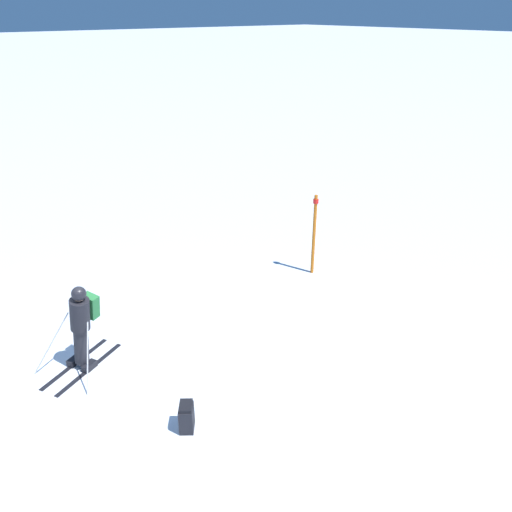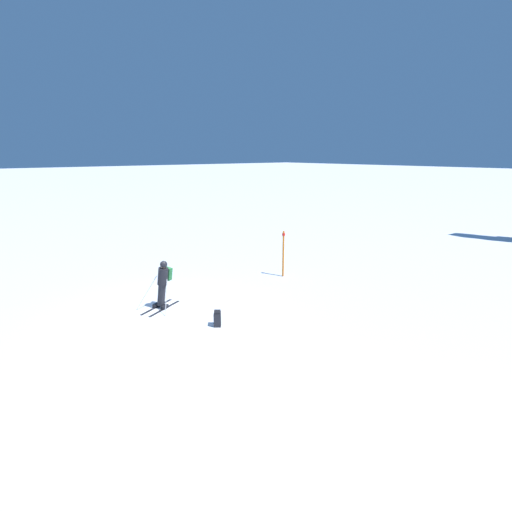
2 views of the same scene
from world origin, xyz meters
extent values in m
plane|color=white|center=(0.00, 0.00, 0.00)|extent=(300.00, 300.00, 0.00)
cube|color=black|center=(-0.59, -0.08, 0.01)|extent=(0.78, 1.54, 0.01)
cube|color=black|center=(-0.26, 0.08, 0.01)|extent=(0.78, 1.54, 0.01)
cube|color=black|center=(-0.59, -0.08, 0.07)|extent=(0.25, 0.31, 0.12)
cube|color=black|center=(-0.26, 0.08, 0.07)|extent=(0.25, 0.31, 0.12)
cylinder|color=black|center=(-0.35, 0.03, 0.52)|extent=(0.45, 0.39, 0.81)
cylinder|color=black|center=(-0.26, 0.08, 1.20)|extent=(0.53, 0.49, 0.65)
sphere|color=tan|center=(-0.20, 0.10, 1.61)|extent=(0.32, 0.31, 0.25)
sphere|color=black|center=(-0.20, 0.11, 1.64)|extent=(0.37, 0.35, 0.29)
cube|color=#236633|center=(-0.36, 0.32, 1.23)|extent=(0.39, 0.31, 0.48)
cylinder|color=#B7B7BC|center=(-0.60, -0.41, 0.60)|extent=(0.35, 0.73, 1.22)
cylinder|color=#B7B7BC|center=(0.17, -0.05, 0.57)|extent=(0.45, 0.39, 1.15)
cube|color=black|center=(2.12, 0.71, 0.22)|extent=(0.37, 0.36, 0.44)
cube|color=black|center=(2.12, 0.71, 0.47)|extent=(0.33, 0.32, 0.06)
cylinder|color=orange|center=(-0.37, 5.93, 1.03)|extent=(0.08, 0.08, 2.06)
cylinder|color=red|center=(-0.37, 5.93, 1.91)|extent=(0.13, 0.13, 0.10)
camera|label=1|loc=(7.36, -2.13, 5.99)|focal=35.00mm
camera|label=2|loc=(11.95, -5.86, 5.36)|focal=28.00mm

